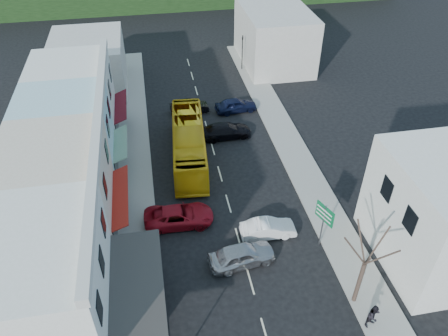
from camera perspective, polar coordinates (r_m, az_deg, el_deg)
ground at (r=33.52m, az=1.89°, el=-9.22°), size 120.00×120.00×0.00m
sidewalk_left at (r=40.51m, az=-11.54°, el=-0.13°), size 3.00×52.00×0.15m
sidewalk_right at (r=42.39m, az=9.03°, el=2.15°), size 3.00×52.00×0.15m
shopfront_row at (r=34.85m, az=-20.32°, el=-0.97°), size 8.25×30.00×8.00m
right_building at (r=33.23m, az=27.15°, el=-5.40°), size 8.00×9.00×8.00m
distant_block_left at (r=54.12m, az=-17.22°, el=12.82°), size 8.00×10.00×6.00m
distant_block_right at (r=58.55m, az=6.60°, el=16.67°), size 8.00×12.00×7.00m
bus at (r=40.40m, az=-4.60°, el=3.11°), size 3.40×11.76×3.10m
car_silver at (r=31.47m, az=2.35°, el=-11.44°), size 4.61×2.39×1.40m
car_white at (r=33.42m, az=5.78°, el=-7.88°), size 4.44×1.90×1.40m
car_red at (r=34.35m, az=-5.91°, el=-6.31°), size 4.67×2.08×1.40m
car_black_near at (r=43.68m, az=0.26°, el=4.87°), size 4.57×2.03×1.40m
car_navy_mid at (r=47.99m, az=1.55°, el=8.15°), size 4.56×2.25×1.40m
car_black_far at (r=47.92m, az=-4.54°, el=7.99°), size 4.49×2.05×1.40m
pedestrian_left at (r=35.00m, az=-12.87°, el=-5.57°), size 0.58×0.70×1.70m
pedestrian_right at (r=29.64m, az=18.97°, el=-17.86°), size 0.81×0.66×1.70m
direction_sign at (r=32.46m, az=12.74°, el=-7.38°), size 1.39×1.91×3.94m
street_tree at (r=28.34m, az=17.90°, el=-11.83°), size 3.16×3.16×7.52m
traffic_signal at (r=56.60m, az=2.39°, el=14.77°), size 1.03×1.19×4.54m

